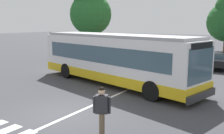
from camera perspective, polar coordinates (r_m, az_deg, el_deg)
ground_plane at (r=10.77m, az=-10.94°, el=-10.50°), size 160.00×160.00×0.00m
city_transit_bus at (r=15.56m, az=0.40°, el=1.97°), size 11.90×5.24×3.06m
pedestrian_crossing_street at (r=8.27m, az=-2.31°, el=-9.50°), size 0.53×0.41×1.72m
parked_car_red at (r=25.05m, az=5.21°, el=3.00°), size 1.92×4.53×1.35m
parked_car_champagne at (r=23.56m, az=10.76°, el=2.44°), size 1.90×4.51×1.35m
parked_car_silver at (r=22.89m, az=17.12°, el=1.97°), size 1.94×4.53×1.35m
parked_car_black at (r=22.83m, az=23.59°, el=1.56°), size 1.89×4.51×1.35m
background_tree_left at (r=26.93m, az=-4.88°, el=12.65°), size 4.30×4.30×7.76m
lane_center_line at (r=12.04m, az=-3.31°, el=-8.12°), size 0.16×24.00×0.01m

